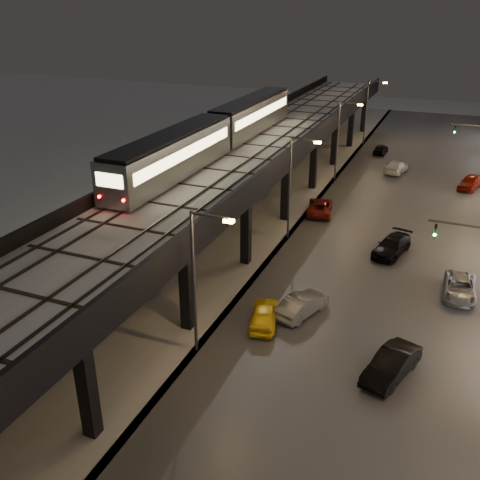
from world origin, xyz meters
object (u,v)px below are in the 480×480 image
(car_mid_dark, at_px, (396,167))
(car_far_white, at_px, (381,149))
(car_near_white, at_px, (302,305))
(car_onc_silver, at_px, (391,366))
(car_onc_white, at_px, (392,247))
(car_onc_dark, at_px, (460,288))
(car_onc_red, at_px, (470,183))
(car_mid_silver, at_px, (320,207))
(car_taxi, at_px, (264,315))
(subway_train, at_px, (217,131))

(car_mid_dark, height_order, car_far_white, car_mid_dark)
(car_near_white, xyz_separation_m, car_onc_silver, (6.42, -4.34, 0.04))
(car_near_white, bearing_deg, car_onc_white, -91.03)
(car_far_white, height_order, car_onc_dark, car_onc_dark)
(car_onc_red, bearing_deg, car_mid_silver, -118.73)
(car_onc_silver, bearing_deg, car_far_white, 117.77)
(car_near_white, relative_size, car_far_white, 1.16)
(car_mid_silver, xyz_separation_m, car_far_white, (2.02, 24.80, -0.05))
(car_mid_silver, bearing_deg, car_onc_red, -145.16)
(car_taxi, distance_m, car_far_white, 45.29)
(car_mid_silver, xyz_separation_m, car_onc_white, (7.81, -6.67, 0.02))
(car_mid_dark, height_order, car_onc_white, car_onc_white)
(car_far_white, bearing_deg, car_taxi, 92.44)
(car_mid_dark, xyz_separation_m, car_onc_silver, (4.86, -39.55, 0.06))
(car_mid_dark, bearing_deg, car_near_white, 96.74)
(car_near_white, bearing_deg, car_onc_dark, -126.85)
(car_mid_silver, height_order, car_far_white, car_mid_silver)
(car_far_white, relative_size, car_onc_dark, 0.81)
(car_onc_silver, xyz_separation_m, car_onc_dark, (3.23, 10.94, -0.12))
(subway_train, distance_m, car_taxi, 20.83)
(car_onc_dark, height_order, car_onc_white, car_onc_white)
(car_mid_silver, xyz_separation_m, car_onc_red, (13.53, 13.65, 0.06))
(car_mid_dark, height_order, car_onc_silver, car_onc_silver)
(car_taxi, bearing_deg, car_near_white, -146.16)
(car_mid_dark, relative_size, car_onc_dark, 1.05)
(car_near_white, xyz_separation_m, car_onc_white, (4.23, 11.76, -0.01))
(car_mid_dark, relative_size, car_onc_white, 0.99)
(car_onc_white, bearing_deg, car_onc_red, 87.40)
(car_onc_dark, bearing_deg, car_onc_silver, -107.80)
(car_taxi, height_order, car_onc_red, car_onc_red)
(car_onc_silver, bearing_deg, car_taxi, -177.05)
(subway_train, xyz_separation_m, car_near_white, (12.53, -14.19, -7.56))
(car_near_white, relative_size, car_onc_white, 0.89)
(car_far_white, distance_m, car_onc_red, 16.02)
(car_mid_silver, relative_size, car_mid_dark, 1.02)
(car_onc_dark, distance_m, car_onc_white, 7.48)
(car_far_white, relative_size, car_onc_red, 0.85)
(car_near_white, xyz_separation_m, car_onc_red, (9.95, 32.08, 0.03))
(car_near_white, distance_m, car_far_white, 43.25)
(car_onc_white, bearing_deg, car_near_white, -96.70)
(car_near_white, distance_m, car_mid_silver, 18.77)
(car_mid_silver, relative_size, car_onc_red, 1.12)
(car_onc_silver, relative_size, car_onc_red, 1.05)
(car_far_white, xyz_separation_m, car_onc_red, (11.51, -11.14, 0.11))
(car_taxi, height_order, car_far_white, car_taxi)
(car_far_white, xyz_separation_m, car_onc_silver, (7.98, -47.57, 0.12))
(car_taxi, distance_m, car_mid_dark, 37.43)
(car_mid_dark, xyz_separation_m, car_far_white, (-3.12, 8.02, -0.06))
(car_far_white, relative_size, car_onc_white, 0.77)
(car_near_white, relative_size, car_onc_dark, 0.94)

